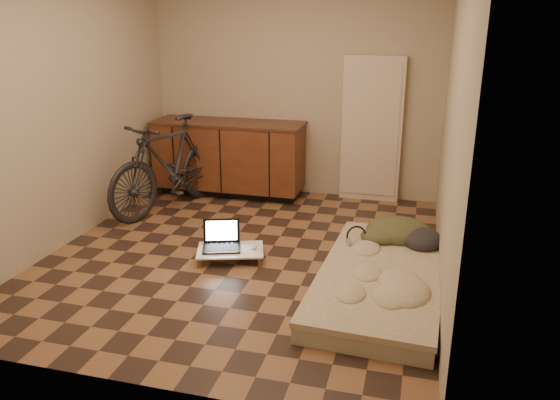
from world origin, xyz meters
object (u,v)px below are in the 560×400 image
(futon, at_px, (381,279))
(lap_desk, at_px, (230,250))
(bicycle, at_px, (169,160))
(laptop, at_px, (222,242))

(futon, xyz_separation_m, lap_desk, (-1.38, 0.23, 0.00))
(bicycle, distance_m, lap_desk, 1.66)
(bicycle, xyz_separation_m, futon, (2.50, -1.36, -0.50))
(laptop, bearing_deg, bicycle, 113.82)
(bicycle, relative_size, lap_desk, 2.64)
(bicycle, height_order, lap_desk, bicycle)
(laptop, bearing_deg, lap_desk, -37.52)
(bicycle, xyz_separation_m, laptop, (1.03, -1.09, -0.44))
(lap_desk, bearing_deg, laptop, 144.05)
(futon, height_order, laptop, laptop)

